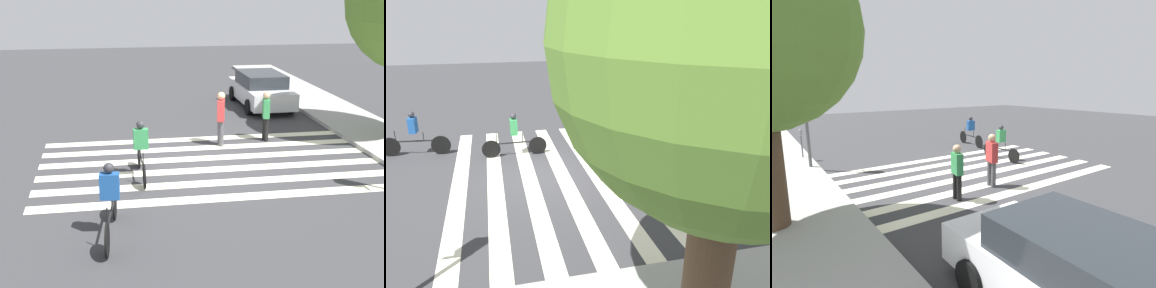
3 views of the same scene
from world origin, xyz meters
The scene contains 7 objects.
ground_plane centered at (0.00, 0.00, 0.00)m, with size 60.00×60.00×0.00m, color #38383A.
crosswalk_stripes centered at (0.00, 0.00, 0.00)m, with size 5.74×10.00×0.01m.
pedestrian_adult_tall_backpack centered at (-2.12, 2.32, 0.95)m, with size 0.50×0.30×1.67m.
pedestrian_child_with_backpack centered at (-1.78, 0.69, 1.01)m, with size 0.54×0.34×1.79m.
cyclist_far_lane centered at (0.81, -2.10, 0.86)m, with size 2.32×0.40×1.61m.
cyclist_mid_street centered at (4.29, -3.00, 0.87)m, with size 2.46×0.42×1.64m.
car_parked_far_curb centered at (-7.15, 3.63, 0.75)m, with size 4.61×2.01×1.47m.
Camera 1 is at (14.70, -3.01, 5.15)m, focal length 50.00 mm.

